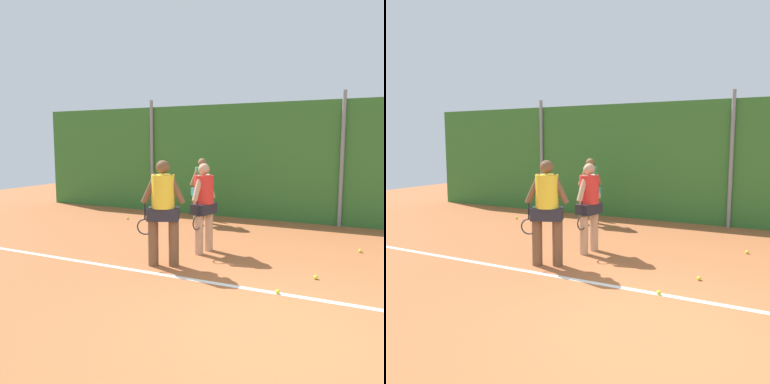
% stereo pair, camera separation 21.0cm
% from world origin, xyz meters
% --- Properties ---
extents(ground_plane, '(29.73, 29.73, 0.00)m').
position_xyz_m(ground_plane, '(0.00, 1.93, 0.00)').
color(ground_plane, '#A85B33').
extents(hedge_fence_backdrop, '(19.32, 0.25, 3.23)m').
position_xyz_m(hedge_fence_backdrop, '(0.00, 6.55, 1.61)').
color(hedge_fence_backdrop, '#33702D').
rests_on(hedge_fence_backdrop, ground_plane).
extents(fence_post_left, '(0.10, 0.10, 3.44)m').
position_xyz_m(fence_post_left, '(-5.57, 6.37, 1.72)').
color(fence_post_left, gray).
rests_on(fence_post_left, ground_plane).
extents(fence_post_center, '(0.10, 0.10, 3.44)m').
position_xyz_m(fence_post_center, '(0.00, 6.37, 1.72)').
color(fence_post_center, gray).
rests_on(fence_post_center, ground_plane).
extents(court_baseline_paint, '(14.12, 0.10, 0.01)m').
position_xyz_m(court_baseline_paint, '(0.00, 1.12, 0.00)').
color(court_baseline_paint, white).
rests_on(court_baseline_paint, ground_plane).
extents(player_foreground_near, '(0.77, 0.49, 1.84)m').
position_xyz_m(player_foreground_near, '(-2.45, 1.56, 1.03)').
color(player_foreground_near, brown).
rests_on(player_foreground_near, ground_plane).
extents(player_midcourt, '(0.39, 0.80, 1.74)m').
position_xyz_m(player_midcourt, '(-2.16, 2.65, 0.98)').
color(player_midcourt, tan).
rests_on(player_midcourt, ground_plane).
extents(player_backcourt_far, '(0.54, 0.61, 1.74)m').
position_xyz_m(player_backcourt_far, '(-3.32, 5.16, 0.98)').
color(player_backcourt_far, '#8C603D').
rests_on(player_backcourt_far, ground_plane).
extents(tennis_ball_0, '(0.07, 0.07, 0.07)m').
position_xyz_m(tennis_ball_0, '(-5.47, 4.84, 0.03)').
color(tennis_ball_0, '#CCDB33').
rests_on(tennis_ball_0, ground_plane).
extents(tennis_ball_2, '(0.07, 0.07, 0.07)m').
position_xyz_m(tennis_ball_2, '(-0.33, 1.10, 0.03)').
color(tennis_ball_2, '#CCDB33').
rests_on(tennis_ball_2, ground_plane).
extents(tennis_ball_5, '(0.07, 0.07, 0.07)m').
position_xyz_m(tennis_ball_5, '(-4.95, 5.03, 0.03)').
color(tennis_ball_5, '#CCDB33').
rests_on(tennis_ball_5, ground_plane).
extents(tennis_ball_6, '(0.07, 0.07, 0.07)m').
position_xyz_m(tennis_ball_6, '(0.62, 3.94, 0.03)').
color(tennis_ball_6, '#CCDB33').
rests_on(tennis_ball_6, ground_plane).
extents(tennis_ball_7, '(0.07, 0.07, 0.07)m').
position_xyz_m(tennis_ball_7, '(0.06, 1.98, 0.03)').
color(tennis_ball_7, '#CCDB33').
rests_on(tennis_ball_7, ground_plane).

